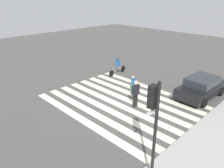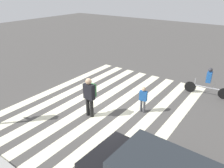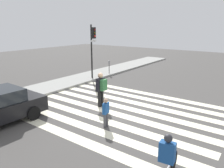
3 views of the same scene
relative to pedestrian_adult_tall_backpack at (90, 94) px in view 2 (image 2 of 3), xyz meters
The scene contains 5 objects.
ground_plane 1.53m from the pedestrian_adult_tall_backpack, 84.67° to the right, with size 60.00×60.00×0.00m, color #4C4947.
crosswalk_stripes 1.53m from the pedestrian_adult_tall_backpack, 84.67° to the right, with size 7.26×10.00×0.01m.
pedestrian_adult_tall_backpack is the anchor object (origin of this frame).
pedestrian_adult_blue_shirt 2.45m from the pedestrian_adult_tall_backpack, 136.78° to the right, with size 0.37×0.21×1.26m.
cyclist_far_lane 6.38m from the pedestrian_adult_tall_backpack, 125.91° to the right, with size 2.32×0.42×1.57m.
Camera 2 is at (-5.87, 7.45, 5.38)m, focal length 35.00 mm.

